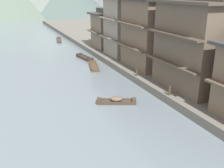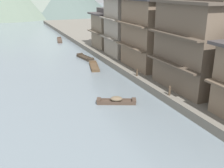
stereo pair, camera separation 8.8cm
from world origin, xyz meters
The scene contains 11 objects.
riverbank_right centered at (15.54, 30.00, 0.38)m, with size 18.00×110.00×0.76m, color #6B665B.
boat_moored_nearest centered at (2.51, 20.43, 0.24)m, with size 3.54×2.20×0.65m.
boat_moored_third centered at (4.85, 37.22, 0.16)m, with size 1.63×4.01×0.47m.
boat_moored_far centered at (4.50, 32.13, 0.15)m, with size 1.99×4.34×0.43m.
boat_midriver_drifting centered at (4.54, 53.21, 0.12)m, with size 1.85×5.48×0.37m.
house_waterfront_tall centered at (10.03, 19.59, 5.05)m, with size 5.63×8.02×8.74m.
house_waterfront_narrow centered at (10.10, 27.78, 5.05)m, with size 5.77×7.40×8.74m.
house_waterfront_far centered at (10.14, 34.55, 5.07)m, with size 5.85×5.90×8.74m.
house_waterfront_end centered at (10.71, 40.45, 3.77)m, with size 6.97×5.70×6.14m.
mooring_post_dock_mid centered at (6.89, 18.66, 1.19)m, with size 0.20×0.20×0.86m, color #473828.
mooring_post_dock_far centered at (6.89, 24.78, 1.15)m, with size 0.20×0.20×0.79m, color #473828.
Camera 1 is at (-6.46, 0.48, 9.64)m, focal length 42.47 mm.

